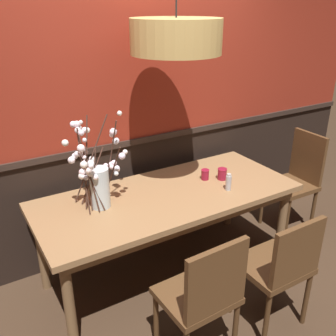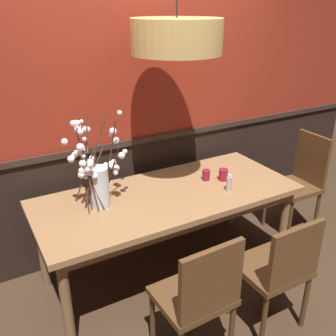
{
  "view_description": "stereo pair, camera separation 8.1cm",
  "coord_description": "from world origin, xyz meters",
  "px_view_note": "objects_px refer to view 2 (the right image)",
  "views": [
    {
      "loc": [
        -1.36,
        -2.26,
        2.14
      ],
      "look_at": [
        0.0,
        0.0,
        0.98
      ],
      "focal_mm": 40.63,
      "sensor_mm": 36.0,
      "label": 1
    },
    {
      "loc": [
        -1.29,
        -2.3,
        2.14
      ],
      "look_at": [
        0.0,
        0.0,
        0.98
      ],
      "focal_mm": 40.63,
      "sensor_mm": 36.0,
      "label": 2
    }
  ],
  "objects_px": {
    "chair_far_side_right": "(156,173)",
    "candle_holder_nearer_edge": "(206,175)",
    "dining_table": "(168,203)",
    "chair_head_east_end": "(301,179)",
    "condiment_bottle": "(229,183)",
    "chair_near_side_left": "(199,295)",
    "chair_near_side_right": "(279,267)",
    "vase_with_blossoms": "(96,176)",
    "candle_holder_nearer_center": "(223,175)",
    "pendant_lamp": "(177,36)"
  },
  "relations": [
    {
      "from": "chair_far_side_right",
      "to": "candle_holder_nearer_edge",
      "type": "xyz_separation_m",
      "value": [
        0.06,
        -0.8,
        0.29
      ]
    },
    {
      "from": "dining_table",
      "to": "chair_far_side_right",
      "type": "relative_size",
      "value": 2.27
    },
    {
      "from": "chair_head_east_end",
      "to": "condiment_bottle",
      "type": "xyz_separation_m",
      "value": [
        -1.05,
        -0.19,
        0.28
      ]
    },
    {
      "from": "chair_near_side_left",
      "to": "chair_near_side_right",
      "type": "bearing_deg",
      "value": -2.97
    },
    {
      "from": "candle_holder_nearer_edge",
      "to": "chair_head_east_end",
      "type": "bearing_deg",
      "value": -3.31
    },
    {
      "from": "vase_with_blossoms",
      "to": "candle_holder_nearer_edge",
      "type": "relative_size",
      "value": 7.55
    },
    {
      "from": "chair_near_side_left",
      "to": "chair_head_east_end",
      "type": "xyz_separation_m",
      "value": [
        1.75,
        0.84,
        0.02
      ]
    },
    {
      "from": "vase_with_blossoms",
      "to": "chair_near_side_left",
      "type": "bearing_deg",
      "value": -73.75
    },
    {
      "from": "vase_with_blossoms",
      "to": "candle_holder_nearer_center",
      "type": "height_order",
      "value": "vase_with_blossoms"
    },
    {
      "from": "candle_holder_nearer_center",
      "to": "pendant_lamp",
      "type": "distance_m",
      "value": 1.19
    },
    {
      "from": "chair_far_side_right",
      "to": "pendant_lamp",
      "type": "distance_m",
      "value": 1.64
    },
    {
      "from": "chair_near_side_left",
      "to": "pendant_lamp",
      "type": "height_order",
      "value": "pendant_lamp"
    },
    {
      "from": "condiment_bottle",
      "to": "vase_with_blossoms",
      "type": "bearing_deg",
      "value": 163.55
    },
    {
      "from": "chair_head_east_end",
      "to": "pendant_lamp",
      "type": "xyz_separation_m",
      "value": [
        -1.39,
        0.06,
        1.38
      ]
    },
    {
      "from": "condiment_bottle",
      "to": "candle_holder_nearer_edge",
      "type": "bearing_deg",
      "value": 99.93
    },
    {
      "from": "chair_near_side_right",
      "to": "chair_near_side_left",
      "type": "distance_m",
      "value": 0.61
    },
    {
      "from": "dining_table",
      "to": "chair_far_side_right",
      "type": "bearing_deg",
      "value": 68.17
    },
    {
      "from": "chair_far_side_right",
      "to": "chair_head_east_end",
      "type": "height_order",
      "value": "chair_head_east_end"
    },
    {
      "from": "chair_head_east_end",
      "to": "vase_with_blossoms",
      "type": "relative_size",
      "value": 1.45
    },
    {
      "from": "chair_near_side_left",
      "to": "candle_holder_nearer_center",
      "type": "relative_size",
      "value": 9.44
    },
    {
      "from": "chair_near_side_left",
      "to": "chair_head_east_end",
      "type": "height_order",
      "value": "chair_head_east_end"
    },
    {
      "from": "candle_holder_nearer_edge",
      "to": "condiment_bottle",
      "type": "height_order",
      "value": "condiment_bottle"
    },
    {
      "from": "chair_far_side_right",
      "to": "pendant_lamp",
      "type": "height_order",
      "value": "pendant_lamp"
    },
    {
      "from": "condiment_bottle",
      "to": "chair_far_side_right",
      "type": "bearing_deg",
      "value": 95.4
    },
    {
      "from": "dining_table",
      "to": "chair_far_side_right",
      "type": "distance_m",
      "value": 0.94
    },
    {
      "from": "chair_head_east_end",
      "to": "condiment_bottle",
      "type": "bearing_deg",
      "value": -169.81
    },
    {
      "from": "chair_near_side_left",
      "to": "candle_holder_nearer_edge",
      "type": "bearing_deg",
      "value": 53.93
    },
    {
      "from": "chair_far_side_right",
      "to": "chair_near_side_right",
      "type": "bearing_deg",
      "value": -89.7
    },
    {
      "from": "chair_near_side_right",
      "to": "vase_with_blossoms",
      "type": "distance_m",
      "value": 1.4
    },
    {
      "from": "chair_near_side_right",
      "to": "chair_far_side_right",
      "type": "relative_size",
      "value": 0.98
    },
    {
      "from": "chair_far_side_right",
      "to": "dining_table",
      "type": "bearing_deg",
      "value": -111.83
    },
    {
      "from": "dining_table",
      "to": "chair_near_side_left",
      "type": "bearing_deg",
      "value": -107.06
    },
    {
      "from": "chair_near_side_left",
      "to": "condiment_bottle",
      "type": "height_order",
      "value": "chair_near_side_left"
    },
    {
      "from": "dining_table",
      "to": "chair_near_side_left",
      "type": "distance_m",
      "value": 0.9
    },
    {
      "from": "chair_near_side_right",
      "to": "condiment_bottle",
      "type": "distance_m",
      "value": 0.76
    },
    {
      "from": "chair_head_east_end",
      "to": "vase_with_blossoms",
      "type": "bearing_deg",
      "value": 177.17
    },
    {
      "from": "candle_holder_nearer_edge",
      "to": "condiment_bottle",
      "type": "distance_m",
      "value": 0.26
    },
    {
      "from": "chair_near_side_right",
      "to": "chair_near_side_left",
      "type": "height_order",
      "value": "chair_near_side_left"
    },
    {
      "from": "chair_near_side_right",
      "to": "candle_holder_nearer_edge",
      "type": "relative_size",
      "value": 9.99
    },
    {
      "from": "dining_table",
      "to": "chair_near_side_right",
      "type": "distance_m",
      "value": 0.96
    },
    {
      "from": "chair_near_side_right",
      "to": "vase_with_blossoms",
      "type": "height_order",
      "value": "vase_with_blossoms"
    },
    {
      "from": "chair_near_side_left",
      "to": "condiment_bottle",
      "type": "distance_m",
      "value": 1.01
    },
    {
      "from": "candle_holder_nearer_center",
      "to": "chair_near_side_right",
      "type": "bearing_deg",
      "value": -101.15
    },
    {
      "from": "candle_holder_nearer_center",
      "to": "condiment_bottle",
      "type": "bearing_deg",
      "value": -114.07
    },
    {
      "from": "chair_far_side_right",
      "to": "chair_head_east_end",
      "type": "relative_size",
      "value": 0.93
    },
    {
      "from": "chair_far_side_right",
      "to": "condiment_bottle",
      "type": "bearing_deg",
      "value": -84.6
    },
    {
      "from": "vase_with_blossoms",
      "to": "pendant_lamp",
      "type": "distance_m",
      "value": 1.12
    },
    {
      "from": "dining_table",
      "to": "chair_near_side_right",
      "type": "relative_size",
      "value": 2.31
    },
    {
      "from": "chair_head_east_end",
      "to": "candle_holder_nearer_edge",
      "type": "bearing_deg",
      "value": 176.69
    },
    {
      "from": "chair_head_east_end",
      "to": "chair_near_side_left",
      "type": "bearing_deg",
      "value": -154.33
    }
  ]
}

